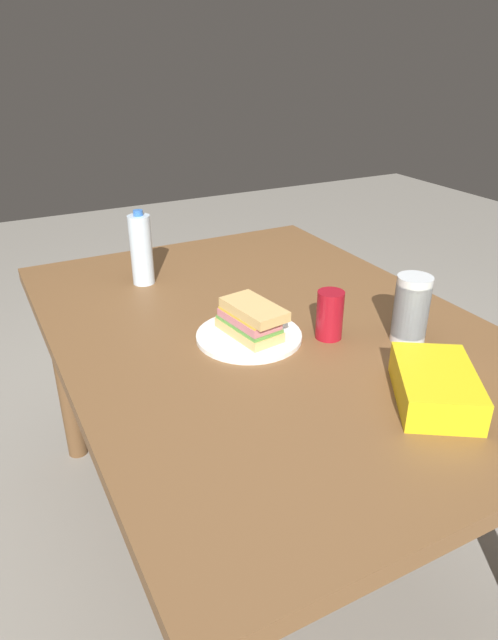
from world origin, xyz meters
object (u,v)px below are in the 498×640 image
dining_table (267,353)px  sandwich (251,319)px  plastic_cup_stack (411,309)px  soda_can_red (330,315)px  paper_plate (249,336)px  water_bottle_tall (141,250)px  chip_bag (435,386)px

dining_table → sandwich: sandwich is taller
plastic_cup_stack → soda_can_red: bearing=-121.9°
paper_plate → plastic_cup_stack: (0.19, 0.34, 0.08)m
water_bottle_tall → paper_plate: bearing=14.3°
chip_bag → water_bottle_tall: size_ratio=1.02×
paper_plate → soda_can_red: soda_can_red is taller
dining_table → sandwich: (0.05, -0.07, 0.14)m
chip_bag → plastic_cup_stack: 0.26m
dining_table → soda_can_red: bearing=38.0°
dining_table → chip_bag: bearing=16.2°
water_bottle_tall → plastic_cup_stack: water_bottle_tall is taller
soda_can_red → water_bottle_tall: 0.62m
soda_can_red → dining_table: bearing=-142.0°
dining_table → plastic_cup_stack: (0.23, 0.26, 0.17)m
water_bottle_tall → sandwich: bearing=14.5°
dining_table → plastic_cup_stack: size_ratio=8.69×
sandwich → soda_can_red: size_ratio=1.58×
sandwich → plastic_cup_stack: plastic_cup_stack is taller
paper_plate → soda_can_red: (0.09, 0.18, 0.06)m
sandwich → soda_can_red: soda_can_red is taller
chip_bag → soda_can_red: bearing=-141.5°
dining_table → sandwich: 0.16m
soda_can_red → chip_bag: (0.33, 0.03, -0.03)m
sandwich → water_bottle_tall: 0.49m
soda_can_red → plastic_cup_stack: size_ratio=0.73×
water_bottle_tall → plastic_cup_stack: size_ratio=1.35×
chip_bag → water_bottle_tall: bearing=-126.6°
dining_table → paper_plate: (0.04, -0.08, 0.09)m
paper_plate → water_bottle_tall: bearing=-165.7°
sandwich → water_bottle_tall: water_bottle_tall is taller
paper_plate → dining_table: bearing=118.6°
paper_plate → water_bottle_tall: (-0.46, -0.12, 0.10)m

